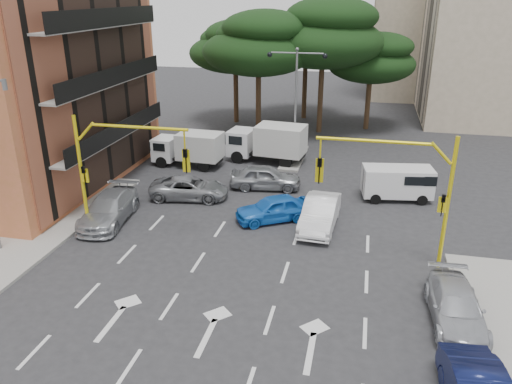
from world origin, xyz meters
TOP-DOWN VIEW (x-y plane):
  - ground at (0.00, 0.00)m, footprint 120.00×120.00m
  - median_strip at (0.00, 16.00)m, footprint 1.40×6.00m
  - apartment_beige_far at (12.95, 44.00)m, footprint 16.20×12.15m
  - pine_left_near at (-3.94, 21.96)m, footprint 9.15×9.15m
  - pine_center at (1.06, 23.96)m, footprint 9.98×9.98m
  - pine_left_far at (-6.94, 25.96)m, footprint 8.32×8.32m
  - pine_right at (5.06, 25.96)m, footprint 7.49×7.49m
  - pine_back at (-0.94, 28.96)m, footprint 9.15×9.15m
  - signal_mast_right at (6.80, 1.99)m, footprint 5.79×0.37m
  - signal_mast_left at (-6.80, 1.99)m, footprint 5.79×0.37m
  - street_lamp_center at (0.00, 16.00)m, footprint 4.16×0.36m
  - car_white_hatch at (3.00, 4.90)m, footprint 1.89×4.77m
  - car_blue_compact at (0.50, 5.17)m, footprint 4.33×3.48m
  - car_silver_wagon at (-8.00, 3.14)m, footprint 2.59×5.25m
  - car_silver_cross_a at (-4.94, 7.14)m, footprint 4.85×2.74m
  - car_silver_cross_b at (-0.86, 9.68)m, footprint 4.56×2.30m
  - car_silver_parked at (8.70, -2.12)m, footprint 2.03×4.57m
  - van_white at (7.02, 9.68)m, footprint 4.21×2.40m
  - box_truck_a at (-7.00, 12.80)m, footprint 5.03×2.36m
  - box_truck_b at (-1.81, 14.88)m, footprint 5.82×2.98m

SIDE VIEW (x-z plane):
  - ground at x=0.00m, z-range 0.00..0.00m
  - median_strip at x=0.00m, z-range 0.00..0.15m
  - car_silver_cross_a at x=-4.94m, z-range 0.00..1.28m
  - car_silver_parked at x=8.70m, z-range 0.00..1.30m
  - car_blue_compact at x=0.50m, z-range 0.00..1.39m
  - car_silver_wagon at x=-8.00m, z-range 0.00..1.47m
  - car_silver_cross_b at x=-0.86m, z-range 0.00..1.49m
  - car_white_hatch at x=3.00m, z-range 0.00..1.54m
  - van_white at x=7.02m, z-range 0.00..1.99m
  - box_truck_a at x=-7.00m, z-range 0.00..2.42m
  - box_truck_b at x=-1.81m, z-range 0.00..2.75m
  - signal_mast_right at x=6.80m, z-range 0.88..6.88m
  - signal_mast_left at x=-6.80m, z-range 0.88..6.88m
  - street_lamp_center at x=0.00m, z-range 1.54..9.31m
  - pine_right at x=5.06m, z-range 2.03..10.40m
  - pine_left_far at x=-6.94m, z-range 2.26..11.56m
  - pine_left_near at x=-3.94m, z-range 2.49..12.72m
  - pine_back at x=-0.94m, z-range 2.49..12.72m
  - pine_center at x=1.06m, z-range 2.72..13.88m
  - apartment_beige_far at x=12.95m, z-range 0.00..16.70m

